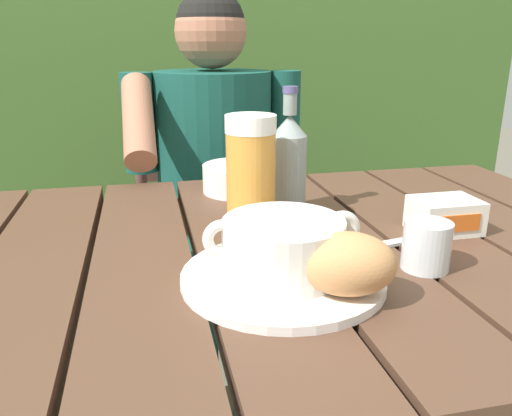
# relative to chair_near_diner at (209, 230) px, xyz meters

# --- Properties ---
(dining_table) EXTENTS (1.37, 0.81, 0.77)m
(dining_table) POSITION_rel_chair_near_diner_xyz_m (-0.05, -0.84, 0.19)
(dining_table) COLOR #503525
(dining_table) RESTS_ON ground_plane
(hedge_backdrop) EXTENTS (3.16, 0.77, 2.72)m
(hedge_backdrop) POSITION_rel_chair_near_diner_xyz_m (-0.13, 0.93, 0.62)
(hedge_backdrop) COLOR #41662A
(hedge_backdrop) RESTS_ON ground_plane
(chair_near_diner) EXTENTS (0.45, 0.46, 0.97)m
(chair_near_diner) POSITION_rel_chair_near_diner_xyz_m (0.00, 0.00, 0.00)
(chair_near_diner) COLOR #53302B
(chair_near_diner) RESTS_ON ground_plane
(person_eating) EXTENTS (0.48, 0.47, 1.21)m
(person_eating) POSITION_rel_chair_near_diner_xyz_m (-0.00, -0.20, 0.23)
(person_eating) COLOR #154B40
(person_eating) RESTS_ON ground_plane
(serving_plate) EXTENTS (0.27, 0.27, 0.01)m
(serving_plate) POSITION_rel_chair_near_diner_xyz_m (-0.02, -0.97, 0.29)
(serving_plate) COLOR white
(serving_plate) RESTS_ON dining_table
(soup_bowl) EXTENTS (0.21, 0.16, 0.08)m
(soup_bowl) POSITION_rel_chair_near_diner_xyz_m (-0.02, -0.97, 0.34)
(soup_bowl) COLOR white
(soup_bowl) RESTS_ON serving_plate
(bread_roll) EXTENTS (0.14, 0.12, 0.08)m
(bread_roll) POSITION_rel_chair_near_diner_xyz_m (0.03, -1.04, 0.34)
(bread_roll) COLOR tan
(bread_roll) RESTS_ON serving_plate
(beer_glass) EXTENTS (0.08, 0.08, 0.19)m
(beer_glass) POSITION_rel_chair_near_diner_xyz_m (-0.02, -0.77, 0.38)
(beer_glass) COLOR gold
(beer_glass) RESTS_ON dining_table
(beer_bottle) EXTENTS (0.06, 0.06, 0.23)m
(beer_bottle) POSITION_rel_chair_near_diner_xyz_m (0.06, -0.69, 0.38)
(beer_bottle) COLOR gray
(beer_bottle) RESTS_ON dining_table
(water_glass_small) EXTENTS (0.07, 0.07, 0.07)m
(water_glass_small) POSITION_rel_chair_near_diner_xyz_m (0.18, -0.98, 0.32)
(water_glass_small) COLOR silver
(water_glass_small) RESTS_ON dining_table
(butter_tub) EXTENTS (0.11, 0.08, 0.06)m
(butter_tub) POSITION_rel_chair_near_diner_xyz_m (0.28, -0.85, 0.32)
(butter_tub) COLOR white
(butter_tub) RESTS_ON dining_table
(table_knife) EXTENTS (0.17, 0.05, 0.01)m
(table_knife) POSITION_rel_chair_near_diner_xyz_m (0.12, -0.90, 0.29)
(table_knife) COLOR silver
(table_knife) RESTS_ON dining_table
(diner_bowl) EXTENTS (0.15, 0.15, 0.06)m
(diner_bowl) POSITION_rel_chair_near_diner_xyz_m (0.00, -0.55, 0.32)
(diner_bowl) COLOR white
(diner_bowl) RESTS_ON dining_table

